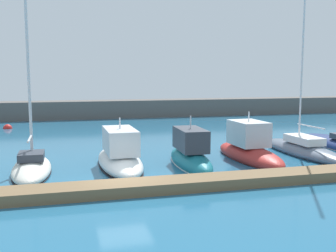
# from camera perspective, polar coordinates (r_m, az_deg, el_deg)

# --- Properties ---
(ground_plane) EXTENTS (120.00, 120.00, 0.00)m
(ground_plane) POSITION_cam_1_polar(r_m,az_deg,el_deg) (19.21, -6.37, -8.58)
(ground_plane) COLOR #236084
(dock_pier) EXTENTS (41.07, 1.63, 0.50)m
(dock_pier) POSITION_cam_1_polar(r_m,az_deg,el_deg) (18.00, -5.82, -8.84)
(dock_pier) COLOR brown
(dock_pier) RESTS_ON ground_plane
(breakwater_seawall) EXTENTS (108.00, 3.22, 2.16)m
(breakwater_seawall) POSITION_cam_1_polar(r_m,az_deg,el_deg) (49.43, -11.61, 2.34)
(breakwater_seawall) COLOR #5B5651
(breakwater_seawall) RESTS_ON ground_plane
(sailboat_ivory_fourth) EXTENTS (2.08, 6.26, 11.88)m
(sailboat_ivory_fourth) POSITION_cam_1_polar(r_m,az_deg,el_deg) (22.70, -19.03, -5.56)
(sailboat_ivory_fourth) COLOR silver
(sailboat_ivory_fourth) RESTS_ON ground_plane
(motorboat_white_fifth) EXTENTS (2.47, 7.47, 3.18)m
(motorboat_white_fifth) POSITION_cam_1_polar(r_m,az_deg,el_deg) (22.97, -6.97, -4.30)
(motorboat_white_fifth) COLOR white
(motorboat_white_fifth) RESTS_ON ground_plane
(motorboat_teal_sixth) EXTENTS (2.01, 6.41, 3.32)m
(motorboat_teal_sixth) POSITION_cam_1_polar(r_m,az_deg,el_deg) (23.31, 3.23, -4.18)
(motorboat_teal_sixth) COLOR #19707F
(motorboat_teal_sixth) RESTS_ON ground_plane
(motorboat_red_seventh) EXTENTS (2.51, 7.38, 3.38)m
(motorboat_red_seventh) POSITION_cam_1_polar(r_m,az_deg,el_deg) (25.47, 11.56, -3.25)
(motorboat_red_seventh) COLOR #B72D28
(motorboat_red_seventh) RESTS_ON ground_plane
(sailboat_slate_eighth) EXTENTS (2.28, 8.26, 17.02)m
(sailboat_slate_eighth) POSITION_cam_1_polar(r_m,az_deg,el_deg) (27.82, 18.83, -3.04)
(sailboat_slate_eighth) COLOR slate
(sailboat_slate_eighth) RESTS_ON ground_plane
(mooring_buoy_red) EXTENTS (0.87, 0.87, 0.87)m
(mooring_buoy_red) POSITION_cam_1_polar(r_m,az_deg,el_deg) (42.25, -22.09, -0.35)
(mooring_buoy_red) COLOR red
(mooring_buoy_red) RESTS_ON ground_plane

